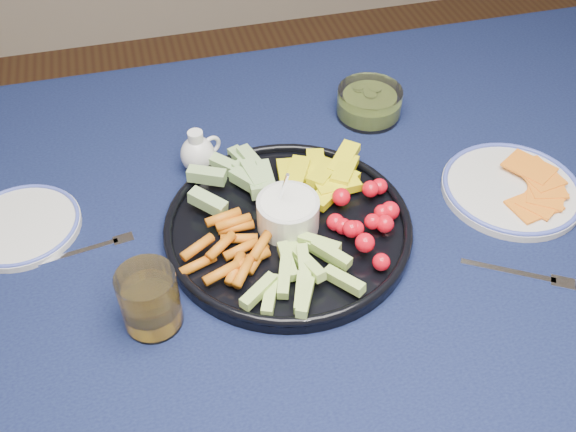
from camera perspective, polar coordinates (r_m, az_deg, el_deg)
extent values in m
plane|color=#50351B|center=(1.67, 1.94, -18.36)|extent=(4.00, 4.00, 0.00)
cylinder|color=#4D2D19|center=(1.87, 20.11, 4.26)|extent=(0.07, 0.07, 0.70)
cube|color=#4D2D19|center=(1.08, 2.86, -0.97)|extent=(1.60, 1.00, 0.04)
cube|color=black|center=(1.06, 2.90, -0.11)|extent=(1.66, 1.06, 0.01)
cube|color=black|center=(1.55, -3.09, 9.57)|extent=(1.66, 0.01, 0.30)
cylinder|color=black|center=(1.02, 0.00, -1.18)|extent=(0.39, 0.39, 0.02)
torus|color=black|center=(1.01, 0.00, -0.67)|extent=(0.39, 0.39, 0.02)
cylinder|color=silver|center=(1.00, 0.00, 0.20)|extent=(0.10, 0.10, 0.05)
cylinder|color=white|center=(0.98, 0.00, 1.10)|extent=(0.08, 0.08, 0.01)
cylinder|color=white|center=(1.15, -7.87, 4.23)|extent=(0.04, 0.04, 0.01)
ellipsoid|color=white|center=(1.13, -8.02, 5.41)|extent=(0.06, 0.06, 0.07)
cylinder|color=white|center=(1.11, -8.21, 6.83)|extent=(0.03, 0.03, 0.03)
torus|color=white|center=(1.13, -6.84, 6.26)|extent=(0.04, 0.02, 0.04)
torus|color=#4553C1|center=(1.11, -8.14, 6.34)|extent=(0.03, 0.03, 0.00)
cylinder|color=white|center=(1.26, 7.23, 9.95)|extent=(0.12, 0.12, 0.06)
cylinder|color=olive|center=(1.27, 7.18, 9.56)|extent=(0.10, 0.10, 0.03)
cylinder|color=silver|center=(1.16, 19.22, 2.22)|extent=(0.23, 0.23, 0.01)
torus|color=#4553C1|center=(1.15, 19.30, 2.49)|extent=(0.23, 0.23, 0.01)
cylinder|color=white|center=(0.90, -12.19, -7.27)|extent=(0.08, 0.08, 0.10)
cylinder|color=gold|center=(0.92, -11.99, -8.10)|extent=(0.07, 0.07, 0.05)
cube|color=white|center=(1.05, -18.16, -3.10)|extent=(0.13, 0.03, 0.00)
cube|color=white|center=(1.05, -14.41, -2.01)|extent=(0.03, 0.02, 0.00)
cube|color=white|center=(1.03, 18.93, -4.68)|extent=(0.13, 0.08, 0.00)
cube|color=white|center=(1.04, 23.23, -5.49)|extent=(0.04, 0.04, 0.00)
cylinder|color=silver|center=(1.12, -22.60, -0.87)|extent=(0.19, 0.19, 0.01)
torus|color=#4553C1|center=(1.11, -22.70, -0.64)|extent=(0.19, 0.19, 0.01)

